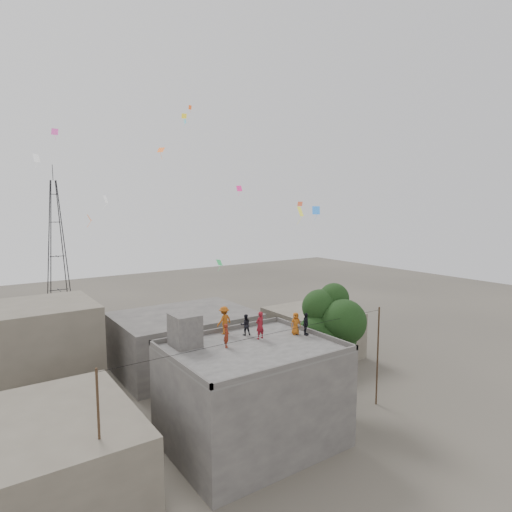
# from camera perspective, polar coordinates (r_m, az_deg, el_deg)

# --- Properties ---
(ground) EXTENTS (140.00, 140.00, 0.00)m
(ground) POSITION_cam_1_polar(r_m,az_deg,el_deg) (29.19, -0.56, -23.53)
(ground) COLOR #423E36
(ground) RESTS_ON ground
(main_building) EXTENTS (10.00, 8.00, 6.10)m
(main_building) POSITION_cam_1_polar(r_m,az_deg,el_deg) (27.78, -0.57, -18.08)
(main_building) COLOR #484643
(main_building) RESTS_ON ground
(parapet) EXTENTS (10.00, 8.00, 0.30)m
(parapet) POSITION_cam_1_polar(r_m,az_deg,el_deg) (26.59, -0.57, -11.81)
(parapet) COLOR #484643
(parapet) RESTS_ON main_building
(stair_head_box) EXTENTS (1.60, 1.80, 2.00)m
(stair_head_box) POSITION_cam_1_polar(r_m,az_deg,el_deg) (27.01, -9.45, -9.72)
(stair_head_box) COLOR #484643
(stair_head_box) RESTS_ON main_building
(neighbor_west) EXTENTS (8.00, 10.00, 4.00)m
(neighbor_west) POSITION_cam_1_polar(r_m,az_deg,el_deg) (26.38, -25.45, -22.74)
(neighbor_west) COLOR #61594D
(neighbor_west) RESTS_ON ground
(neighbor_north) EXTENTS (12.00, 9.00, 5.00)m
(neighbor_north) POSITION_cam_1_polar(r_m,az_deg,el_deg) (40.33, -9.52, -11.00)
(neighbor_north) COLOR #484643
(neighbor_north) RESTS_ON ground
(neighbor_northwest) EXTENTS (9.00, 8.00, 7.00)m
(neighbor_northwest) POSITION_cam_1_polar(r_m,az_deg,el_deg) (38.80, -27.46, -10.85)
(neighbor_northwest) COLOR #61594D
(neighbor_northwest) RESTS_ON ground
(neighbor_east) EXTENTS (7.00, 8.00, 4.40)m
(neighbor_east) POSITION_cam_1_polar(r_m,az_deg,el_deg) (43.60, 7.50, -10.02)
(neighbor_east) COLOR #61594D
(neighbor_east) RESTS_ON ground
(tree) EXTENTS (4.90, 4.60, 9.10)m
(tree) POSITION_cam_1_polar(r_m,az_deg,el_deg) (31.57, 10.11, -9.20)
(tree) COLOR black
(tree) RESTS_ON ground
(utility_line) EXTENTS (20.12, 0.62, 7.40)m
(utility_line) POSITION_cam_1_polar(r_m,az_deg,el_deg) (26.79, 1.92, -17.24)
(utility_line) COLOR black
(utility_line) RESTS_ON ground
(transmission_tower) EXTENTS (2.97, 2.97, 20.01)m
(transmission_tower) POSITION_cam_1_polar(r_m,az_deg,el_deg) (62.01, -25.03, 0.86)
(transmission_tower) COLOR black
(transmission_tower) RESTS_ON ground
(person_red_adult) EXTENTS (0.73, 0.55, 1.81)m
(person_red_adult) POSITION_cam_1_polar(r_m,az_deg,el_deg) (28.04, 0.53, -9.22)
(person_red_adult) COLOR maroon
(person_red_adult) RESTS_ON main_building
(person_orange_child) EXTENTS (0.82, 0.64, 1.50)m
(person_orange_child) POSITION_cam_1_polar(r_m,az_deg,el_deg) (29.14, 5.31, -8.95)
(person_orange_child) COLOR #A65113
(person_orange_child) RESTS_ON main_building
(person_dark_child) EXTENTS (0.82, 0.73, 1.42)m
(person_dark_child) POSITION_cam_1_polar(r_m,az_deg,el_deg) (28.90, -1.41, -9.14)
(person_dark_child) COLOR black
(person_dark_child) RESTS_ON main_building
(person_dark_adult) EXTENTS (0.94, 0.79, 1.51)m
(person_dark_adult) POSITION_cam_1_polar(r_m,az_deg,el_deg) (29.05, 6.65, -9.00)
(person_dark_adult) COLOR black
(person_dark_adult) RESTS_ON main_building
(person_orange_adult) EXTENTS (1.36, 1.01, 1.88)m
(person_orange_adult) POSITION_cam_1_polar(r_m,az_deg,el_deg) (29.15, -4.27, -8.54)
(person_orange_adult) COLOR #9D4B12
(person_orange_adult) RESTS_ON main_building
(person_red_child) EXTENTS (0.59, 0.64, 1.47)m
(person_red_child) POSITION_cam_1_polar(r_m,az_deg,el_deg) (26.55, -3.95, -10.53)
(person_red_child) COLOR maroon
(person_red_child) RESTS_ON main_building
(kites) EXTENTS (22.06, 15.64, 12.41)m
(kites) POSITION_cam_1_polar(r_m,az_deg,el_deg) (30.78, -6.60, 9.43)
(kites) COLOR #FE5C1A
(kites) RESTS_ON ground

